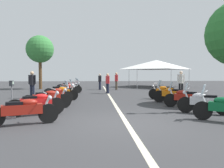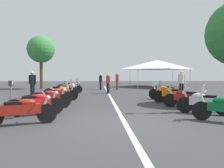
# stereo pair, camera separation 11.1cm
# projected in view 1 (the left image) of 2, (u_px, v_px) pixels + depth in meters

# --- Properties ---
(ground_plane) EXTENTS (80.00, 80.00, 0.00)m
(ground_plane) POSITION_uv_depth(u_px,v_px,m) (126.00, 123.00, 7.01)
(ground_plane) COLOR #38383A
(lane_centre_stripe) EXTENTS (28.17, 0.16, 0.01)m
(lane_centre_stripe) POSITION_uv_depth(u_px,v_px,m) (111.00, 99.00, 13.93)
(lane_centre_stripe) COLOR beige
(lane_centre_stripe) RESTS_ON ground_plane
(motorcycle_left_row_0) EXTENTS (0.96, 2.07, 0.99)m
(motorcycle_left_row_0) POSITION_uv_depth(u_px,v_px,m) (23.00, 111.00, 6.69)
(motorcycle_left_row_0) COLOR black
(motorcycle_left_row_0) RESTS_ON ground_plane
(motorcycle_left_row_1) EXTENTS (1.02, 2.00, 1.01)m
(motorcycle_left_row_1) POSITION_uv_depth(u_px,v_px,m) (37.00, 103.00, 8.23)
(motorcycle_left_row_1) COLOR black
(motorcycle_left_row_1) RESTS_ON ground_plane
(motorcycle_left_row_2) EXTENTS (1.01, 2.11, 1.01)m
(motorcycle_left_row_2) POSITION_uv_depth(u_px,v_px,m) (47.00, 99.00, 9.80)
(motorcycle_left_row_2) COLOR black
(motorcycle_left_row_2) RESTS_ON ground_plane
(motorcycle_left_row_3) EXTENTS (1.07, 1.87, 1.22)m
(motorcycle_left_row_3) POSITION_uv_depth(u_px,v_px,m) (55.00, 95.00, 11.31)
(motorcycle_left_row_3) COLOR black
(motorcycle_left_row_3) RESTS_ON ground_plane
(motorcycle_left_row_4) EXTENTS (0.80, 2.11, 0.99)m
(motorcycle_left_row_4) POSITION_uv_depth(u_px,v_px,m) (60.00, 93.00, 12.80)
(motorcycle_left_row_4) COLOR black
(motorcycle_left_row_4) RESTS_ON ground_plane
(motorcycle_left_row_5) EXTENTS (0.94, 2.04, 1.21)m
(motorcycle_left_row_5) POSITION_uv_depth(u_px,v_px,m) (61.00, 91.00, 14.38)
(motorcycle_left_row_5) COLOR black
(motorcycle_left_row_5) RESTS_ON ground_plane
(motorcycle_left_row_6) EXTENTS (1.11, 2.00, 1.00)m
(motorcycle_left_row_6) POSITION_uv_depth(u_px,v_px,m) (65.00, 89.00, 16.12)
(motorcycle_left_row_6) COLOR black
(motorcycle_left_row_6) RESTS_ON ground_plane
(motorcycle_left_row_7) EXTENTS (0.94, 1.95, 1.20)m
(motorcycle_left_row_7) POSITION_uv_depth(u_px,v_px,m) (70.00, 88.00, 17.63)
(motorcycle_left_row_7) COLOR black
(motorcycle_left_row_7) RESTS_ON ground_plane
(motorcycle_left_row_8) EXTENTS (0.85, 2.05, 1.22)m
(motorcycle_left_row_8) POSITION_uv_depth(u_px,v_px,m) (69.00, 86.00, 19.21)
(motorcycle_left_row_8) COLOR black
(motorcycle_left_row_8) RESTS_ON ground_plane
(motorcycle_right_row_1) EXTENTS (1.10, 1.84, 1.21)m
(motorcycle_right_row_1) POSITION_uv_depth(u_px,v_px,m) (203.00, 102.00, 8.61)
(motorcycle_right_row_1) COLOR black
(motorcycle_right_row_1) RESTS_ON ground_plane
(motorcycle_right_row_2) EXTENTS (1.02, 1.89, 1.20)m
(motorcycle_right_row_2) POSITION_uv_depth(u_px,v_px,m) (185.00, 98.00, 10.20)
(motorcycle_right_row_2) COLOR black
(motorcycle_right_row_2) RESTS_ON ground_plane
(motorcycle_right_row_3) EXTENTS (1.20, 1.89, 1.22)m
(motorcycle_right_row_3) POSITION_uv_depth(u_px,v_px,m) (172.00, 94.00, 11.76)
(motorcycle_right_row_3) COLOR black
(motorcycle_right_row_3) RESTS_ON ground_plane
(motorcycle_right_row_4) EXTENTS (1.26, 1.89, 1.00)m
(motorcycle_right_row_4) POSITION_uv_depth(u_px,v_px,m) (165.00, 92.00, 13.39)
(motorcycle_right_row_4) COLOR black
(motorcycle_right_row_4) RESTS_ON ground_plane
(parking_meter) EXTENTS (0.19, 0.14, 1.29)m
(parking_meter) POSITION_uv_depth(u_px,v_px,m) (12.00, 90.00, 9.01)
(parking_meter) COLOR slate
(parking_meter) RESTS_ON ground_plane
(bystander_0) EXTENTS (0.49, 0.32, 1.59)m
(bystander_0) POSITION_uv_depth(u_px,v_px,m) (100.00, 80.00, 21.71)
(bystander_0) COLOR #1E2338
(bystander_0) RESTS_ON ground_plane
(bystander_1) EXTENTS (0.48, 0.32, 1.61)m
(bystander_1) POSITION_uv_depth(u_px,v_px,m) (108.00, 82.00, 17.49)
(bystander_1) COLOR #1E2338
(bystander_1) RESTS_ON ground_plane
(bystander_2) EXTENTS (0.32, 0.50, 1.73)m
(bystander_2) POSITION_uv_depth(u_px,v_px,m) (32.00, 83.00, 13.90)
(bystander_2) COLOR #1E2338
(bystander_2) RESTS_ON ground_plane
(bystander_3) EXTENTS (0.49, 0.32, 1.70)m
(bystander_3) POSITION_uv_depth(u_px,v_px,m) (116.00, 80.00, 21.58)
(bystander_3) COLOR brown
(bystander_3) RESTS_ON ground_plane
(bystander_4) EXTENTS (0.32, 0.53, 1.77)m
(bystander_4) POSITION_uv_depth(u_px,v_px,m) (181.00, 81.00, 15.92)
(bystander_4) COLOR black
(bystander_4) RESTS_ON ground_plane
(roadside_tree_0) EXTENTS (2.77, 2.77, 5.47)m
(roadside_tree_0) POSITION_uv_depth(u_px,v_px,m) (40.00, 49.00, 22.44)
(roadside_tree_0) COLOR brown
(roadside_tree_0) RESTS_ON ground_plane
(event_tent) EXTENTS (6.28, 6.28, 3.20)m
(event_tent) POSITION_uv_depth(u_px,v_px,m) (156.00, 65.00, 26.16)
(event_tent) COLOR white
(event_tent) RESTS_ON ground_plane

